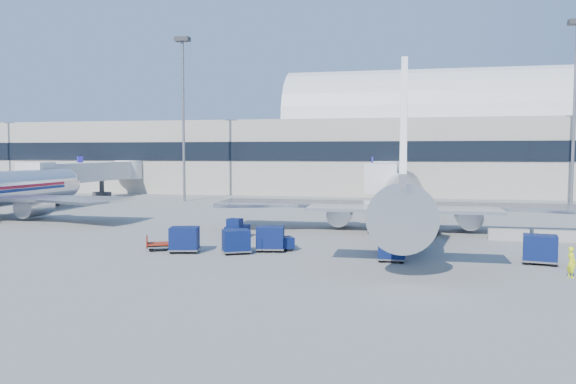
% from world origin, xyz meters
% --- Properties ---
extents(ground, '(260.00, 260.00, 0.00)m').
position_xyz_m(ground, '(0.00, 0.00, 0.00)').
color(ground, gray).
rests_on(ground, ground).
extents(terminal, '(170.00, 28.15, 21.00)m').
position_xyz_m(terminal, '(-13.60, 55.96, 7.52)').
color(terminal, '#B2AA9E').
rests_on(terminal, ground).
extents(airliner_main, '(32.00, 37.26, 12.07)m').
position_xyz_m(airliner_main, '(10.00, 4.51, 2.93)').
color(airliner_main, silver).
rests_on(airliner_main, ground).
extents(jetbridge_near, '(4.40, 27.50, 6.25)m').
position_xyz_m(jetbridge_near, '(7.60, 30.81, 3.93)').
color(jetbridge_near, silver).
rests_on(jetbridge_near, ground).
extents(jetbridge_mid, '(4.40, 27.50, 6.25)m').
position_xyz_m(jetbridge_mid, '(-34.40, 30.81, 3.93)').
color(jetbridge_mid, silver).
rests_on(jetbridge_mid, ground).
extents(mast_west, '(2.00, 1.20, 22.60)m').
position_xyz_m(mast_west, '(-20.00, 30.00, 14.79)').
color(mast_west, slate).
rests_on(mast_west, ground).
extents(mast_east, '(2.00, 1.20, 22.60)m').
position_xyz_m(mast_east, '(30.00, 30.00, 14.79)').
color(mast_east, slate).
rests_on(mast_east, ground).
extents(barrier_near, '(3.00, 0.55, 0.90)m').
position_xyz_m(barrier_near, '(18.00, 2.00, 0.45)').
color(barrier_near, '#9E9E96').
rests_on(barrier_near, ground).
extents(barrier_mid, '(3.00, 0.55, 0.90)m').
position_xyz_m(barrier_mid, '(21.30, 2.00, 0.45)').
color(barrier_mid, '#9E9E96').
rests_on(barrier_mid, ground).
extents(tug_lead, '(2.63, 2.15, 1.53)m').
position_xyz_m(tug_lead, '(1.39, -6.27, 0.70)').
color(tug_lead, '#091546').
rests_on(tug_lead, ground).
extents(tug_right, '(2.32, 2.18, 1.39)m').
position_xyz_m(tug_right, '(9.48, -4.89, 0.63)').
color(tug_right, '#091546').
rests_on(tug_right, ground).
extents(tug_left, '(1.47, 2.58, 1.61)m').
position_xyz_m(tug_left, '(-2.85, -1.25, 0.74)').
color(tug_left, '#091546').
rests_on(tug_left, ground).
extents(cart_train_a, '(2.13, 1.74, 1.71)m').
position_xyz_m(cart_train_a, '(1.14, -6.48, 0.91)').
color(cart_train_a, '#091546').
rests_on(cart_train_a, ground).
extents(cart_train_b, '(2.27, 2.08, 1.62)m').
position_xyz_m(cart_train_b, '(-0.89, -7.83, 0.86)').
color(cart_train_b, '#091546').
rests_on(cart_train_b, ground).
extents(cart_train_c, '(2.24, 1.88, 1.74)m').
position_xyz_m(cart_train_c, '(-4.45, -8.11, 0.93)').
color(cart_train_c, '#091546').
rests_on(cart_train_c, ground).
extents(cart_solo_near, '(1.75, 1.35, 1.50)m').
position_xyz_m(cart_solo_near, '(9.38, -8.45, 0.80)').
color(cart_solo_near, '#091546').
rests_on(cart_solo_near, ground).
extents(cart_solo_far, '(2.26, 1.88, 1.78)m').
position_xyz_m(cart_solo_far, '(18.20, -7.45, 0.95)').
color(cart_solo_far, '#091546').
rests_on(cart_solo_far, ground).
extents(cart_open_red, '(2.32, 2.03, 0.52)m').
position_xyz_m(cart_open_red, '(-6.38, -7.63, 0.37)').
color(cart_open_red, slate).
rests_on(cart_open_red, ground).
extents(ramp_worker, '(0.58, 0.72, 1.69)m').
position_xyz_m(ramp_worker, '(18.99, -11.05, 0.85)').
color(ramp_worker, '#C3D916').
rests_on(ramp_worker, ground).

